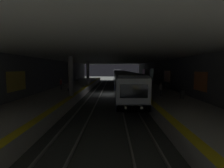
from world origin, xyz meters
The scene contains 21 objects.
ground_plane centered at (0.00, 0.00, 0.00)m, with size 120.00×120.00×0.00m, color #383A38.
track_left centered at (0.00, -2.20, 0.08)m, with size 60.00×1.53×0.16m.
track_right centered at (0.00, 2.20, 0.08)m, with size 60.00×1.53×0.16m.
platform_left centered at (0.00, -6.55, 0.53)m, with size 60.00×5.30×1.06m.
platform_right centered at (0.00, 6.55, 0.53)m, with size 60.00×5.30×1.06m.
wall_left centered at (0.06, -9.45, 2.80)m, with size 60.00×0.56×5.60m.
wall_right centered at (0.00, 9.45, 2.80)m, with size 60.00×0.56×5.60m.
ceiling_slab centered at (0.00, 0.00, 5.80)m, with size 60.00×19.40×0.40m.
pillar_near centered at (-7.99, 4.35, 3.33)m, with size 0.56×0.56×4.55m.
pillar_far centered at (5.14, 4.35, 3.33)m, with size 0.56×0.56×4.55m.
metro_train centered at (14.02, -2.20, 2.03)m, with size 56.21×2.83×3.49m.
bench_left_near centered at (-2.11, -8.53, 1.57)m, with size 1.70×0.47×0.86m.
bench_left_mid centered at (7.45, -8.53, 1.57)m, with size 1.70×0.47×0.86m.
bench_left_far centered at (10.50, -8.53, 1.57)m, with size 1.70×0.47×0.86m.
bench_right_near centered at (2.15, 8.53, 1.57)m, with size 1.70×0.47×0.86m.
bench_right_mid centered at (14.50, 8.53, 1.57)m, with size 1.70×0.47×0.86m.
person_waiting_near centered at (-8.26, -5.98, 1.87)m, with size 0.60×0.22×1.53m.
person_walking_mid centered at (1.50, -6.96, 1.98)m, with size 0.60×0.23×1.71m.
person_standing_far centered at (-2.24, 7.31, 1.91)m, with size 0.60×0.22×1.60m.
backpack_on_floor centered at (-4.19, 5.64, 1.25)m, with size 0.30×0.20×0.40m.
trash_bin centered at (-9.83, -7.80, 1.48)m, with size 0.44×0.44×0.85m.
Camera 1 is at (-27.43, -0.56, 4.23)m, focal length 27.10 mm.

